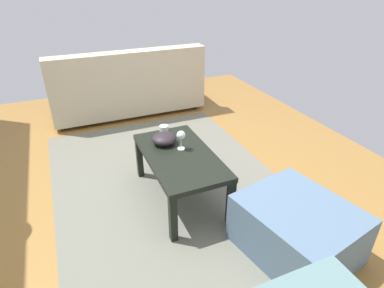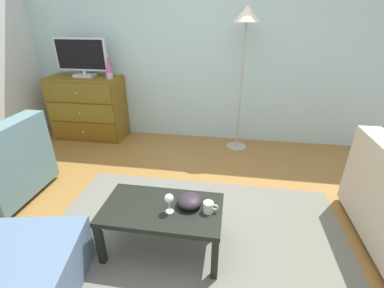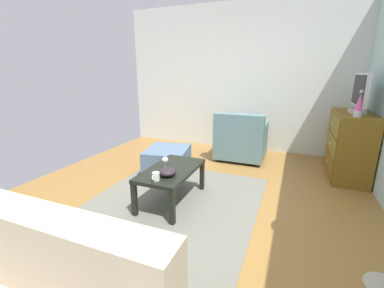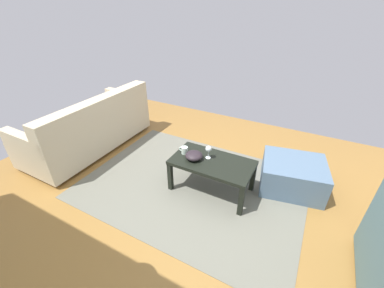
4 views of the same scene
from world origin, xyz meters
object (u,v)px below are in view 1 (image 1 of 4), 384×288
object	(u,v)px
bowl_decorative	(164,139)
mug	(164,130)
couch_large	(126,87)
ottoman	(297,229)
coffee_table	(180,160)
wine_glass	(181,136)

from	to	relation	value
bowl_decorative	mug	bearing A→B (deg)	-18.45
couch_large	ottoman	xyz separation A→B (m)	(-2.82, -0.45, -0.15)
coffee_table	bowl_decorative	size ratio (longest dim) A/B	4.68
coffee_table	wine_glass	size ratio (longest dim) A/B	5.86
ottoman	couch_large	bearing A→B (deg)	9.06
bowl_decorative	couch_large	size ratio (longest dim) A/B	0.11
wine_glass	coffee_table	bearing A→B (deg)	150.59
coffee_table	bowl_decorative	distance (m)	0.23
coffee_table	mug	world-z (taller)	mug
mug	ottoman	xyz separation A→B (m)	(-1.19, -0.49, -0.27)
coffee_table	wine_glass	world-z (taller)	wine_glass
coffee_table	bowl_decorative	xyz separation A→B (m)	(0.21, 0.06, 0.10)
coffee_table	wine_glass	distance (m)	0.19
couch_large	wine_glass	bearing A→B (deg)	-179.89
bowl_decorative	ottoman	xyz separation A→B (m)	(-1.04, -0.54, -0.27)
mug	bowl_decorative	bearing A→B (deg)	161.55
wine_glass	mug	distance (m)	0.30
bowl_decorative	couch_large	bearing A→B (deg)	-2.94
coffee_table	couch_large	world-z (taller)	couch_large
wine_glass	couch_large	bearing A→B (deg)	0.11
wine_glass	ottoman	xyz separation A→B (m)	(-0.90, -0.45, -0.34)
mug	bowl_decorative	distance (m)	0.16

